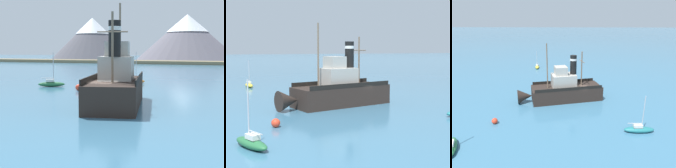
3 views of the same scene
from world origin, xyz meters
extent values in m
plane|color=teal|center=(0.00, 0.00, 0.00)|extent=(600.00, 600.00, 0.00)
cube|color=#2D231E|center=(0.50, 2.39, 1.20)|extent=(7.39, 12.73, 2.40)
cone|color=#2D231E|center=(-1.39, 9.34, 1.20)|extent=(2.90, 2.93, 2.35)
cube|color=#B2ADA3|center=(0.37, 2.87, 3.50)|extent=(3.94, 4.65, 2.20)
cube|color=#B2ADA3|center=(0.23, 3.36, 5.30)|extent=(2.65, 2.51, 1.40)
cylinder|color=black|center=(0.81, 1.23, 6.20)|extent=(1.10, 1.10, 3.20)
cylinder|color=silver|center=(0.81, 1.23, 7.10)|extent=(1.16, 1.16, 0.35)
cylinder|color=#75604C|center=(-0.37, 5.57, 6.15)|extent=(0.20, 0.20, 7.50)
cylinder|color=#75604C|center=(1.20, -0.22, 5.40)|extent=(0.20, 0.20, 6.00)
cylinder|color=#75604C|center=(1.20, -0.22, 6.72)|extent=(2.54, 0.80, 0.12)
cube|color=black|center=(-1.58, 1.82, 2.65)|extent=(3.11, 11.03, 0.50)
cube|color=black|center=(2.58, 2.96, 2.65)|extent=(3.11, 11.03, 0.50)
ellipsoid|color=#286B3D|center=(-14.38, 14.58, 0.35)|extent=(3.91, 2.59, 0.70)
cube|color=silver|center=(-14.56, 14.49, 0.88)|extent=(1.27, 1.04, 0.36)
cylinder|color=#B7B7BC|center=(-14.11, 14.70, 2.80)|extent=(0.10, 0.10, 4.20)
cylinder|color=#B7B7BC|center=(-14.92, 14.32, 1.25)|extent=(1.67, 0.83, 0.08)
ellipsoid|color=gold|center=(23.65, 11.46, 0.35)|extent=(3.90, 1.55, 0.70)
cube|color=silver|center=(23.85, 11.49, 0.88)|extent=(1.17, 0.77, 0.36)
cylinder|color=#B7B7BC|center=(23.35, 11.43, 2.80)|extent=(0.10, 0.10, 4.20)
cylinder|color=#B7B7BC|center=(24.24, 11.53, 1.25)|extent=(1.80, 0.29, 0.08)
sphere|color=red|center=(-8.60, 11.93, 0.40)|extent=(0.80, 0.80, 0.80)
camera|label=1|loc=(12.35, -27.02, 5.17)|focal=55.00mm
camera|label=2|loc=(-38.69, 16.65, 7.14)|focal=55.00mm
camera|label=3|loc=(-32.45, 1.56, 13.69)|focal=32.00mm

